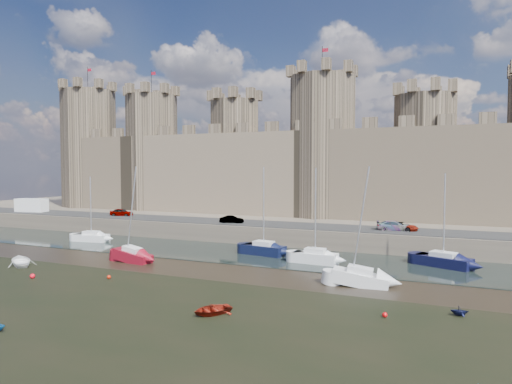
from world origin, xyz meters
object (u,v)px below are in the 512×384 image
Objects in this scene: car_0 at (122,212)px; sailboat_0 at (91,237)px; sailboat_5 at (360,277)px; car_3 at (403,227)px; sailboat_2 at (315,256)px; sailboat_3 at (443,260)px; sailboat_1 at (264,249)px; van at (32,205)px; car_1 at (232,220)px; car_2 at (394,226)px; sailboat_4 at (132,255)px.

car_0 is 0.41× the size of sailboat_0.
car_0 is 11.26m from sailboat_0.
sailboat_5 reaches higher than car_0.
car_3 is 0.38× the size of sailboat_2.
sailboat_3 is (5.02, -8.75, -2.28)m from car_3.
car_3 is 14.91m from sailboat_2.
sailboat_1 is 0.99× the size of sailboat_5.
car_3 is 0.70× the size of van.
sailboat_2 is (15.52, -10.67, -2.23)m from car_1.
car_2 reaches higher than car_3.
sailboat_5 is at bearing -98.38° from sailboat_3.
sailboat_3 is at bearing -153.16° from car_2.
car_0 is 21.28m from car_1.
sailboat_0 is at bearing 179.89° from sailboat_2.
sailboat_5 is at bearing -25.48° from van.
sailboat_3 is 33.75m from sailboat_4.
sailboat_1 is 0.98× the size of sailboat_4.
sailboat_2 reaches higher than sailboat_3.
sailboat_0 is 46.39m from sailboat_3.
car_2 is 0.41× the size of sailboat_5.
car_1 is 0.32× the size of sailboat_1.
car_3 is 0.40× the size of sailboat_3.
sailboat_1 is at bearing 165.52° from sailboat_2.
sailboat_0 is (-41.33, -10.62, -2.31)m from car_3.
sailboat_3 is (19.95, 1.48, -0.05)m from sailboat_1.
car_0 is at bearing 170.34° from sailboat_1.
sailboat_3 reaches higher than car_2.
sailboat_0 is at bearing -155.25° from sailboat_3.
sailboat_2 is (56.44, -11.47, -2.90)m from van.
sailboat_3 is at bearing 13.32° from sailboat_1.
car_3 is at bearing -98.65° from car_1.
car_0 is at bearing -6.29° from van.
sailboat_3 is (5.96, -8.24, -2.37)m from car_2.
car_1 is 29.39m from sailboat_3.
sailboat_1 is 1.07× the size of sailboat_3.
sailboat_5 is at bearing 168.96° from car_2.
car_1 is at bearing -171.34° from sailboat_3.
sailboat_0 is (-17.89, -8.85, -2.33)m from car_1.
car_3 is at bearing 43.48° from sailboat_1.
sailboat_0 is 33.46m from sailboat_2.
sailboat_0 is 0.86× the size of sailboat_5.
car_3 is at bearing 142.29° from sailboat_3.
sailboat_0 is 0.86× the size of sailboat_4.
sailboat_1 is (-13.99, -9.72, -2.32)m from car_2.
car_3 is at bearing -70.90° from car_2.
car_1 is 0.61× the size of van.
car_2 is (43.72, -0.36, -0.01)m from car_0.
sailboat_1 reaches higher than sailboat_2.
car_0 is at bearing 149.94° from sailboat_5.
van is at bearing 75.92° from car_1.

